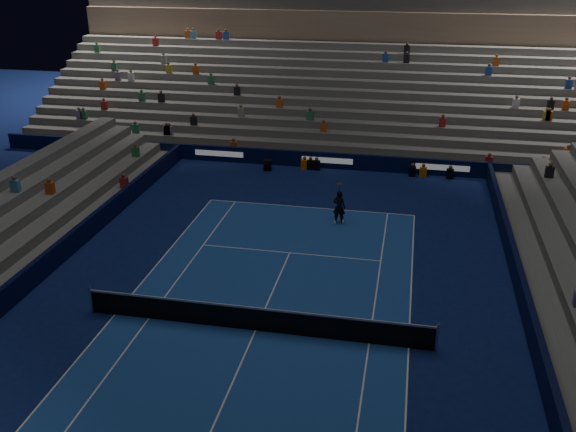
% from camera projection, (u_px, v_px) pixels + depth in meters
% --- Properties ---
extents(ground, '(90.00, 90.00, 0.00)m').
position_uv_depth(ground, '(256.00, 331.00, 22.94)').
color(ground, '#0D184E').
rests_on(ground, ground).
extents(court_surface, '(10.97, 23.77, 0.01)m').
position_uv_depth(court_surface, '(256.00, 330.00, 22.94)').
color(court_surface, '#1A4494').
rests_on(court_surface, ground).
extents(sponsor_barrier_far, '(44.00, 0.25, 1.00)m').
position_uv_depth(sponsor_barrier_far, '(327.00, 160.00, 39.40)').
color(sponsor_barrier_far, black).
rests_on(sponsor_barrier_far, ground).
extents(sponsor_barrier_east, '(0.25, 37.00, 1.00)m').
position_uv_depth(sponsor_barrier_east, '(538.00, 350.00, 20.99)').
color(sponsor_barrier_east, black).
rests_on(sponsor_barrier_east, ground).
extents(sponsor_barrier_west, '(0.25, 37.00, 1.00)m').
position_uv_depth(sponsor_barrier_west, '(13.00, 292.00, 24.50)').
color(sponsor_barrier_west, black).
rests_on(sponsor_barrier_west, ground).
extents(grandstand_main, '(44.00, 15.20, 11.20)m').
position_uv_depth(grandstand_main, '(346.00, 84.00, 46.72)').
color(grandstand_main, '#62615D').
rests_on(grandstand_main, ground).
extents(tennis_net, '(12.90, 0.10, 1.10)m').
position_uv_depth(tennis_net, '(255.00, 319.00, 22.74)').
color(tennis_net, '#B2B2B7').
rests_on(tennis_net, ground).
extents(tennis_player, '(0.69, 0.51, 1.74)m').
position_uv_depth(tennis_player, '(339.00, 207.00, 31.42)').
color(tennis_player, black).
rests_on(tennis_player, ground).
extents(broadcast_camera, '(0.60, 1.00, 0.64)m').
position_uv_depth(broadcast_camera, '(267.00, 165.00, 39.13)').
color(broadcast_camera, black).
rests_on(broadcast_camera, ground).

